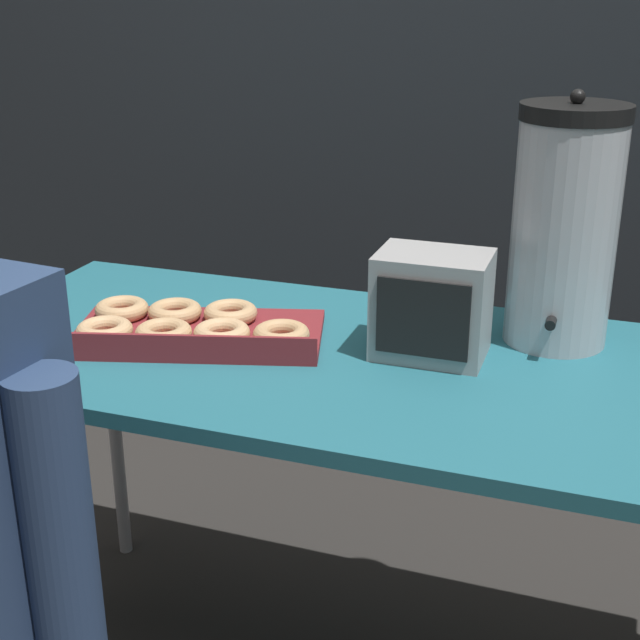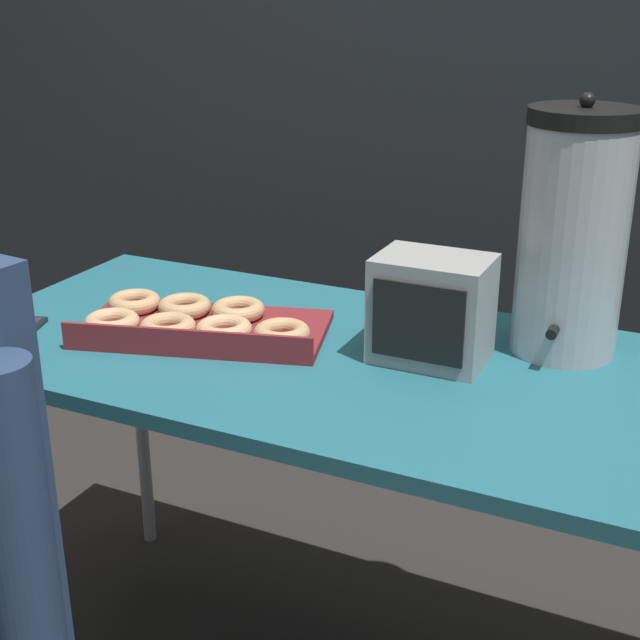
% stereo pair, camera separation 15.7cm
% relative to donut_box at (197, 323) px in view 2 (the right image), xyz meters
% --- Properties ---
extents(back_wall, '(6.00, 0.11, 2.55)m').
position_rel_donut_box_xyz_m(back_wall, '(0.34, 0.99, 0.48)').
color(back_wall, '#23282D').
rests_on(back_wall, ground).
extents(folding_table, '(1.57, 0.67, 0.77)m').
position_rel_donut_box_xyz_m(folding_table, '(0.34, 0.02, -0.07)').
color(folding_table, '#236675').
rests_on(folding_table, ground).
extents(donut_box, '(0.50, 0.36, 0.05)m').
position_rel_donut_box_xyz_m(donut_box, '(0.00, 0.00, 0.00)').
color(donut_box, maroon).
rests_on(donut_box, folding_table).
extents(coffee_urn, '(0.19, 0.21, 0.45)m').
position_rel_donut_box_xyz_m(coffee_urn, '(0.63, 0.22, 0.19)').
color(coffee_urn, '#B7B7BC').
rests_on(coffee_urn, folding_table).
extents(cell_phone, '(0.12, 0.16, 0.01)m').
position_rel_donut_box_xyz_m(cell_phone, '(-0.31, -0.15, -0.02)').
color(cell_phone, black).
rests_on(cell_phone, folding_table).
extents(space_heater, '(0.19, 0.15, 0.19)m').
position_rel_donut_box_xyz_m(space_heater, '(0.43, 0.08, 0.07)').
color(space_heater, '#9E9E9E').
rests_on(space_heater, folding_table).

